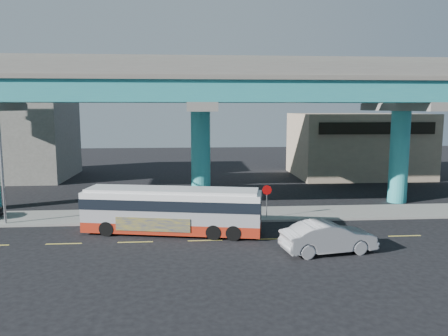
{
  "coord_description": "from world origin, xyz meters",
  "views": [
    {
      "loc": [
        -0.78,
        -24.79,
        7.63
      ],
      "look_at": [
        1.43,
        4.0,
        3.65
      ],
      "focal_mm": 35.0,
      "sensor_mm": 36.0,
      "label": 1
    }
  ],
  "objects": [
    {
      "name": "stop_sign",
      "position": [
        4.39,
        4.18,
        1.75
      ],
      "size": [
        0.68,
        0.09,
        2.26
      ],
      "rotation": [
        0.0,
        0.0,
        -0.34
      ],
      "color": "gray",
      "rests_on": "sidewalk"
    },
    {
      "name": "building_concrete",
      "position": [
        -20.0,
        24.0,
        4.5
      ],
      "size": [
        12.0,
        10.0,
        9.0
      ],
      "primitive_type": "cube",
      "color": "gray",
      "rests_on": "ground"
    },
    {
      "name": "building_beige",
      "position": [
        18.0,
        22.98,
        3.51
      ],
      "size": [
        14.0,
        10.23,
        7.0
      ],
      "color": "tan",
      "rests_on": "ground"
    },
    {
      "name": "sedan",
      "position": [
        6.46,
        -2.89,
        0.83
      ],
      "size": [
        3.37,
        5.59,
        1.66
      ],
      "primitive_type": "imported",
      "rotation": [
        0.0,
        0.0,
        1.73
      ],
      "color": "#B0B0B5",
      "rests_on": "ground"
    },
    {
      "name": "sidewalk",
      "position": [
        0.0,
        5.5,
        0.07
      ],
      "size": [
        70.0,
        4.0,
        0.15
      ],
      "primitive_type": "cube",
      "color": "gray",
      "rests_on": "ground"
    },
    {
      "name": "viaduct",
      "position": [
        -0.0,
        9.11,
        9.14
      ],
      "size": [
        52.0,
        12.4,
        11.7
      ],
      "color": "teal",
      "rests_on": "ground"
    },
    {
      "name": "transit_bus",
      "position": [
        -1.93,
        1.33,
        1.53
      ],
      "size": [
        11.09,
        4.41,
        2.79
      ],
      "rotation": [
        0.0,
        0.0,
        -0.2
      ],
      "color": "#A22613",
      "rests_on": "ground"
    },
    {
      "name": "ground",
      "position": [
        0.0,
        0.0,
        0.0
      ],
      "size": [
        120.0,
        120.0,
        0.0
      ],
      "primitive_type": "plane",
      "color": "black",
      "rests_on": "ground"
    },
    {
      "name": "lane_markings",
      "position": [
        -0.0,
        -0.3,
        0.01
      ],
      "size": [
        58.0,
        0.12,
        0.01
      ],
      "color": "#D8C64C",
      "rests_on": "ground"
    }
  ]
}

